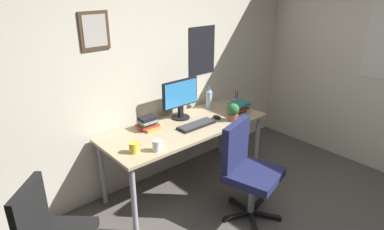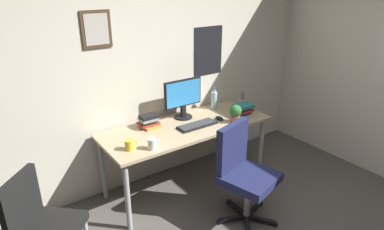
% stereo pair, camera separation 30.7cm
% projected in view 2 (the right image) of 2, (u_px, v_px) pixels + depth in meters
% --- Properties ---
extents(wall_back, '(4.40, 0.10, 2.60)m').
position_uv_depth(wall_back, '(151.00, 66.00, 3.55)').
color(wall_back, beige).
rests_on(wall_back, ground_plane).
extents(desk, '(1.81, 0.71, 0.73)m').
position_uv_depth(desk, '(187.00, 131.00, 3.55)').
color(desk, tan).
rests_on(desk, ground_plane).
extents(office_chair, '(0.58, 0.59, 0.95)m').
position_uv_depth(office_chair, '(242.00, 169.00, 3.09)').
color(office_chair, '#1E234C').
rests_on(office_chair, ground_plane).
extents(side_chair, '(0.59, 0.59, 0.88)m').
position_uv_depth(side_chair, '(40.00, 222.00, 2.46)').
color(side_chair, black).
rests_on(side_chair, ground_plane).
extents(monitor, '(0.46, 0.20, 0.43)m').
position_uv_depth(monitor, '(183.00, 97.00, 3.63)').
color(monitor, black).
rests_on(monitor, desk).
extents(keyboard, '(0.43, 0.15, 0.03)m').
position_uv_depth(keyboard, '(197.00, 125.00, 3.50)').
color(keyboard, black).
rests_on(keyboard, desk).
extents(computer_mouse, '(0.06, 0.11, 0.04)m').
position_uv_depth(computer_mouse, '(219.00, 118.00, 3.65)').
color(computer_mouse, black).
rests_on(computer_mouse, desk).
extents(water_bottle, '(0.07, 0.07, 0.25)m').
position_uv_depth(water_bottle, '(214.00, 100.00, 3.94)').
color(water_bottle, silver).
rests_on(water_bottle, desk).
extents(coffee_mug_near, '(0.12, 0.08, 0.10)m').
position_uv_depth(coffee_mug_near, '(152.00, 144.00, 3.02)').
color(coffee_mug_near, white).
rests_on(coffee_mug_near, desk).
extents(coffee_mug_far, '(0.12, 0.08, 0.10)m').
position_uv_depth(coffee_mug_far, '(130.00, 145.00, 3.01)').
color(coffee_mug_far, yellow).
rests_on(coffee_mug_far, desk).
extents(potted_plant, '(0.13, 0.13, 0.20)m').
position_uv_depth(potted_plant, '(235.00, 113.00, 3.56)').
color(potted_plant, brown).
rests_on(potted_plant, desk).
extents(pen_cup, '(0.07, 0.07, 0.20)m').
position_uv_depth(pen_cup, '(242.00, 103.00, 3.98)').
color(pen_cup, '#9EA0A5').
rests_on(pen_cup, desk).
extents(book_stack_left, '(0.22, 0.17, 0.12)m').
position_uv_depth(book_stack_left, '(243.00, 109.00, 3.80)').
color(book_stack_left, navy).
rests_on(book_stack_left, desk).
extents(book_stack_right, '(0.20, 0.19, 0.13)m').
position_uv_depth(book_stack_right, '(149.00, 121.00, 3.47)').
color(book_stack_right, gold).
rests_on(book_stack_right, desk).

